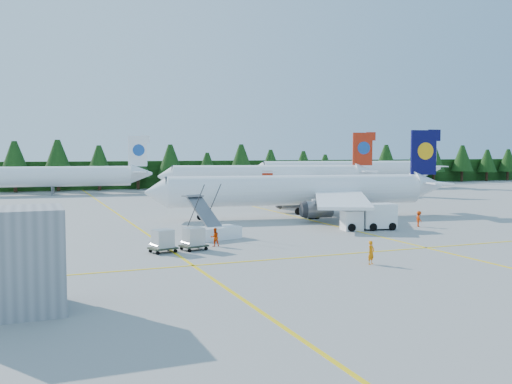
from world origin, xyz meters
name	(u,v)px	position (x,y,z in m)	size (l,w,h in m)	color
ground	(327,242)	(0.00, 0.00, 0.00)	(320.00, 320.00, 0.00)	gray
taxi_stripe_a	(131,223)	(-14.00, 20.00, 0.01)	(0.25, 120.00, 0.01)	yellow
taxi_stripe_b	(292,216)	(6.00, 20.00, 0.01)	(0.25, 120.00, 0.01)	yellow
taxi_stripe_cross	(364,253)	(0.00, -6.00, 0.01)	(80.00, 0.25, 0.01)	yellow
treeline_hedge	(147,174)	(0.00, 82.00, 3.00)	(220.00, 4.00, 6.00)	black
airliner_navy	(292,191)	(5.19, 18.31, 3.23)	(36.80, 30.07, 10.75)	white
airliner_red	(262,176)	(15.52, 52.57, 3.49)	(39.18, 31.83, 11.61)	white
airliner_far_left	(36,176)	(-23.26, 68.56, 3.48)	(38.10, 7.42, 11.09)	white
airliner_far_right	(340,171)	(38.58, 63.98, 3.95)	(43.22, 10.03, 12.61)	white
airstairs	(214,230)	(-8.79, 5.47, 0.83)	(4.71, 6.39, 3.83)	white
service_truck	(369,217)	(7.74, 5.31, 1.32)	(5.77, 2.93, 2.66)	white
uld_pair	(178,239)	(-13.53, 0.02, 1.04)	(4.90, 2.20, 1.54)	#303526
crew_a	(371,253)	(-2.16, -10.23, 0.84)	(0.61, 0.40, 1.68)	orange
crew_b	(215,237)	(-10.08, 1.28, 0.78)	(0.76, 0.59, 1.56)	#EA4004
crew_c	(419,219)	(14.01, 5.30, 0.84)	(0.70, 0.47, 1.68)	red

